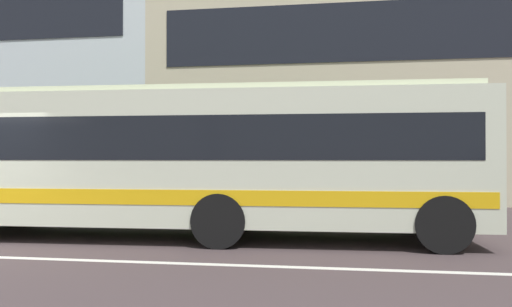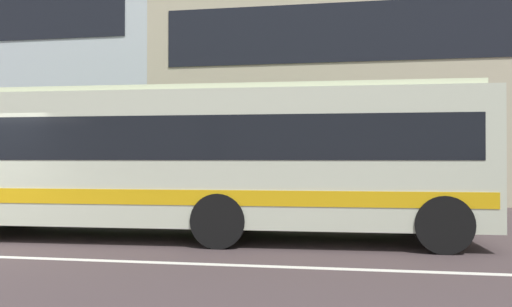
# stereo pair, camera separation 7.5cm
# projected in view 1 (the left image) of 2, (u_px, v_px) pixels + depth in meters

# --- Properties ---
(hedge_row_far) EXTENTS (17.20, 1.10, 1.05)m
(hedge_row_far) POSITION_uv_depth(u_px,v_px,m) (134.00, 196.00, 14.42)
(hedge_row_far) COLOR #285D1B
(hedge_row_far) RESTS_ON ground_plane
(apartment_block_right) EXTENTS (21.16, 8.28, 10.40)m
(apartment_block_right) POSITION_uv_depth(u_px,v_px,m) (421.00, 74.00, 20.77)
(apartment_block_right) COLOR #C3B797
(apartment_block_right) RESTS_ON ground_plane
(transit_bus) EXTENTS (11.35, 2.88, 3.03)m
(transit_bus) POSITION_uv_depth(u_px,v_px,m) (197.00, 157.00, 10.20)
(transit_bus) COLOR beige
(transit_bus) RESTS_ON ground_plane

